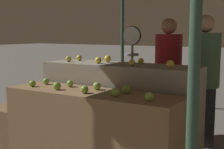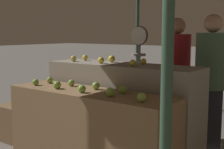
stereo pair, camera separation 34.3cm
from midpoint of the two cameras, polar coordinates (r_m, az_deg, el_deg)
The scene contains 22 objects.
display_counter_front at distance 3.37m, azimuth -6.82°, elevation -10.60°, with size 1.93×0.55×0.89m, color olive.
display_counter_back at distance 3.81m, azimuth -1.26°, elevation -6.54°, with size 1.93×0.55×1.13m, color gray.
apple_front_0 at distance 3.68m, azimuth -16.94°, elevation -1.59°, with size 0.08×0.08×0.08m, color #7AA338.
apple_front_1 at distance 3.41m, azimuth -12.89°, elevation -2.06°, with size 0.09×0.09×0.09m, color #84AD3D.
apple_front_2 at distance 3.17m, azimuth -8.13°, elevation -2.73°, with size 0.08×0.08×0.08m, color #84AD3D.
apple_front_3 at distance 2.97m, azimuth -2.78°, elevation -3.29°, with size 0.09×0.09×0.09m, color #84AD3D.
apple_front_4 at distance 2.77m, azimuth 3.32°, elevation -4.13°, with size 0.08×0.08×0.08m, color #8EB247.
apple_front_5 at distance 3.80m, azimuth -14.52°, elevation -1.19°, with size 0.08×0.08×0.08m, color #8EB247.
apple_front_6 at distance 3.56m, azimuth -10.43°, elevation -1.65°, with size 0.08×0.08×0.08m, color #8EB247.
apple_front_7 at distance 3.34m, azimuth -5.75°, elevation -2.12°, with size 0.08×0.08×0.08m, color #8EB247.
apple_front_8 at distance 3.12m, azimuth -0.54°, elevation -2.77°, with size 0.09×0.09×0.09m, color #7AA338.
apple_back_0 at distance 4.03m, azimuth -10.41°, elevation 2.81°, with size 0.08×0.08×0.08m, color gold.
apple_back_1 at distance 3.76m, azimuth -5.17°, elevation 2.59°, with size 0.08×0.08×0.08m, color gold.
apple_back_2 at distance 3.49m, azimuth 0.88°, elevation 2.18°, with size 0.07×0.07×0.07m, color yellow.
apple_back_3 at distance 3.28m, azimuth 7.67°, elevation 1.87°, with size 0.09×0.09×0.09m, color yellow.
apple_back_4 at distance 4.19m, azimuth -8.39°, elevation 3.03°, with size 0.08×0.08×0.08m, color yellow.
apple_back_5 at distance 3.93m, azimuth -3.33°, elevation 2.88°, with size 0.09×0.09×0.09m, color gold.
apple_back_6 at distance 3.69m, azimuth 2.68°, elevation 2.45°, with size 0.07×0.07×0.07m, color gold.
produce_scale at distance 4.38m, azimuth 1.42°, elevation 3.12°, with size 0.27×0.20×1.59m.
person_vendor_at_scale at distance 4.51m, azimuth 8.10°, elevation 0.95°, with size 0.43×0.43×1.70m.
person_customer_left at distance 4.15m, azimuth 14.22°, elevation 0.36°, with size 0.51×0.51×1.72m.
wooden_crate_side at distance 4.57m, azimuth -19.94°, elevation -8.64°, with size 0.50×0.50×0.50m, color brown.
Camera 1 is at (1.84, -2.61, 1.50)m, focal length 50.00 mm.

